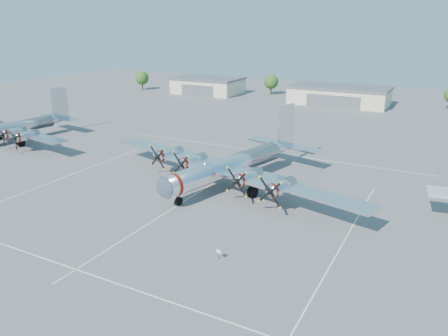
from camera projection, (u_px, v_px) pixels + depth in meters
The scene contains 9 objects.
ground at pixel (194, 195), 61.45m from camera, with size 260.00×260.00×0.00m, color #5D5D5F.
parking_lines at pixel (187, 200), 59.98m from camera, with size 60.00×50.08×0.01m.
hangar_west at pixel (208, 85), 149.27m from camera, with size 22.60×14.60×5.40m.
hangar_center at pixel (339, 95), 129.24m from camera, with size 28.60×14.60×5.40m.
tree_far_west at pixel (142, 78), 156.60m from camera, with size 4.80×4.80×6.64m.
tree_west at pixel (271, 82), 146.62m from camera, with size 4.80×4.80×6.64m.
main_bomber_b29 at pixel (233, 184), 65.87m from camera, with size 46.35×31.71×10.25m, color white, non-canonical shape.
bomber_west at pixel (17, 141), 89.53m from camera, with size 36.65×25.95×9.68m, color silver, non-canonical shape.
info_placard at pixel (219, 253), 44.63m from camera, with size 0.57×0.17×1.11m.
Camera 1 is at (30.58, -48.36, 23.14)m, focal length 35.00 mm.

